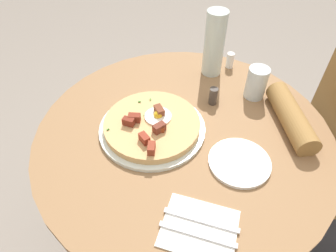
{
  "coord_description": "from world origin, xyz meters",
  "views": [
    {
      "loc": [
        -0.62,
        0.01,
        1.41
      ],
      "look_at": [
        -0.0,
        0.05,
        0.78
      ],
      "focal_mm": 31.87,
      "sensor_mm": 36.0,
      "label": 1
    }
  ],
  "objects_px": {
    "breakfast_pizza": "(152,125)",
    "fork": "(201,220)",
    "knife": "(198,235)",
    "salt_shaker": "(230,60)",
    "pizza_plate": "(152,129)",
    "bread_plate": "(240,162)",
    "water_bottle": "(214,44)",
    "pepper_shaker": "(213,96)",
    "dining_table": "(182,167)",
    "water_glass": "(256,83)"
  },
  "relations": [
    {
      "from": "knife",
      "to": "water_bottle",
      "type": "xyz_separation_m",
      "value": [
        0.64,
        -0.05,
        0.11
      ]
    },
    {
      "from": "dining_table",
      "to": "water_bottle",
      "type": "bearing_deg",
      "value": -16.57
    },
    {
      "from": "breakfast_pizza",
      "to": "bread_plate",
      "type": "relative_size",
      "value": 1.69
    },
    {
      "from": "bread_plate",
      "to": "water_bottle",
      "type": "distance_m",
      "value": 0.45
    },
    {
      "from": "water_glass",
      "to": "water_bottle",
      "type": "bearing_deg",
      "value": 47.02
    },
    {
      "from": "dining_table",
      "to": "breakfast_pizza",
      "type": "relative_size",
      "value": 3.11
    },
    {
      "from": "knife",
      "to": "pepper_shaker",
      "type": "bearing_deg",
      "value": -82.73
    },
    {
      "from": "bread_plate",
      "to": "fork",
      "type": "relative_size",
      "value": 0.94
    },
    {
      "from": "water_bottle",
      "to": "salt_shaker",
      "type": "bearing_deg",
      "value": -62.09
    },
    {
      "from": "dining_table",
      "to": "knife",
      "type": "relative_size",
      "value": 4.98
    },
    {
      "from": "breakfast_pizza",
      "to": "fork",
      "type": "bearing_deg",
      "value": -153.45
    },
    {
      "from": "breakfast_pizza",
      "to": "knife",
      "type": "xyz_separation_m",
      "value": [
        -0.32,
        -0.13,
        -0.02
      ]
    },
    {
      "from": "dining_table",
      "to": "water_bottle",
      "type": "distance_m",
      "value": 0.44
    },
    {
      "from": "dining_table",
      "to": "water_glass",
      "type": "distance_m",
      "value": 0.38
    },
    {
      "from": "dining_table",
      "to": "water_bottle",
      "type": "xyz_separation_m",
      "value": [
        0.31,
        -0.09,
        0.3
      ]
    },
    {
      "from": "water_glass",
      "to": "water_bottle",
      "type": "height_order",
      "value": "water_bottle"
    },
    {
      "from": "breakfast_pizza",
      "to": "water_bottle",
      "type": "relative_size",
      "value": 1.23
    },
    {
      "from": "fork",
      "to": "salt_shaker",
      "type": "xyz_separation_m",
      "value": [
        0.64,
        -0.12,
        0.02
      ]
    },
    {
      "from": "fork",
      "to": "water_bottle",
      "type": "height_order",
      "value": "water_bottle"
    },
    {
      "from": "knife",
      "to": "water_glass",
      "type": "height_order",
      "value": "water_glass"
    },
    {
      "from": "pizza_plate",
      "to": "water_bottle",
      "type": "bearing_deg",
      "value": -30.91
    },
    {
      "from": "breakfast_pizza",
      "to": "knife",
      "type": "bearing_deg",
      "value": -157.28
    },
    {
      "from": "pizza_plate",
      "to": "breakfast_pizza",
      "type": "xyz_separation_m",
      "value": [
        -0.0,
        -0.0,
        0.02
      ]
    },
    {
      "from": "knife",
      "to": "water_glass",
      "type": "bearing_deg",
      "value": -97.08
    },
    {
      "from": "fork",
      "to": "knife",
      "type": "relative_size",
      "value": 1.0
    },
    {
      "from": "breakfast_pizza",
      "to": "knife",
      "type": "relative_size",
      "value": 1.6
    },
    {
      "from": "fork",
      "to": "salt_shaker",
      "type": "bearing_deg",
      "value": -86.5
    },
    {
      "from": "pepper_shaker",
      "to": "fork",
      "type": "bearing_deg",
      "value": 174.12
    },
    {
      "from": "fork",
      "to": "knife",
      "type": "height_order",
      "value": "same"
    },
    {
      "from": "salt_shaker",
      "to": "fork",
      "type": "bearing_deg",
      "value": 169.73
    },
    {
      "from": "bread_plate",
      "to": "knife",
      "type": "height_order",
      "value": "bread_plate"
    },
    {
      "from": "pizza_plate",
      "to": "fork",
      "type": "xyz_separation_m",
      "value": [
        -0.29,
        -0.14,
        0.0
      ]
    },
    {
      "from": "fork",
      "to": "salt_shaker",
      "type": "height_order",
      "value": "salt_shaker"
    },
    {
      "from": "pizza_plate",
      "to": "pepper_shaker",
      "type": "height_order",
      "value": "pepper_shaker"
    },
    {
      "from": "bread_plate",
      "to": "salt_shaker",
      "type": "bearing_deg",
      "value": -1.08
    },
    {
      "from": "fork",
      "to": "breakfast_pizza",
      "type": "bearing_deg",
      "value": -49.69
    },
    {
      "from": "water_glass",
      "to": "fork",
      "type": "bearing_deg",
      "value": 158.65
    },
    {
      "from": "water_glass",
      "to": "water_bottle",
      "type": "distance_m",
      "value": 0.2
    },
    {
      "from": "breakfast_pizza",
      "to": "bread_plate",
      "type": "bearing_deg",
      "value": -113.55
    },
    {
      "from": "salt_shaker",
      "to": "water_glass",
      "type": "bearing_deg",
      "value": -157.56
    },
    {
      "from": "fork",
      "to": "salt_shaker",
      "type": "relative_size",
      "value": 3.08
    },
    {
      "from": "knife",
      "to": "salt_shaker",
      "type": "relative_size",
      "value": 3.08
    },
    {
      "from": "knife",
      "to": "dining_table",
      "type": "bearing_deg",
      "value": -69.39
    },
    {
      "from": "bread_plate",
      "to": "water_bottle",
      "type": "height_order",
      "value": "water_bottle"
    },
    {
      "from": "pizza_plate",
      "to": "breakfast_pizza",
      "type": "bearing_deg",
      "value": -177.18
    },
    {
      "from": "bread_plate",
      "to": "water_glass",
      "type": "xyz_separation_m",
      "value": [
        0.3,
        -0.08,
        0.05
      ]
    },
    {
      "from": "salt_shaker",
      "to": "pepper_shaker",
      "type": "distance_m",
      "value": 0.23
    },
    {
      "from": "salt_shaker",
      "to": "pizza_plate",
      "type": "bearing_deg",
      "value": 143.69
    },
    {
      "from": "pizza_plate",
      "to": "water_glass",
      "type": "relative_size",
      "value": 2.95
    },
    {
      "from": "pepper_shaker",
      "to": "breakfast_pizza",
      "type": "bearing_deg",
      "value": 126.52
    }
  ]
}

